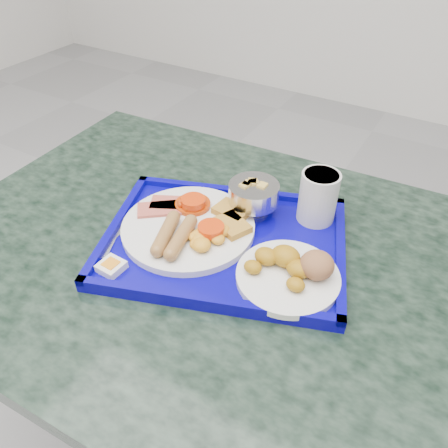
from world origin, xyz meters
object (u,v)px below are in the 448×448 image
Objects in this scene: table at (233,321)px; main_plate at (191,226)px; fruit_bowl at (254,194)px; tray at (224,242)px; bread_plate at (292,271)px; juice_cup at (318,195)px.

table is 4.77× the size of main_plate.
fruit_bowl is (-0.03, 0.12, 0.25)m from table.
bread_plate is at bearing -9.60° from tray.
main_plate is 0.14m from fruit_bowl.
juice_cup reaches higher than table.
bread_plate is at bearing -81.22° from juice_cup.
tray is 0.21m from juice_cup.
table is at bearing 174.74° from bread_plate.
fruit_bowl reaches higher than table.
table is 0.33m from juice_cup.
juice_cup reaches higher than main_plate.
fruit_bowl is at bearing 57.41° from main_plate.
fruit_bowl is (0.01, 0.11, 0.05)m from tray.
fruit_bowl reaches higher than bread_plate.
table is at bearing -118.78° from juice_cup.
fruit_bowl is at bearing 86.84° from tray.
tray is 0.16m from bread_plate.
fruit_bowl reaches higher than tray.
juice_cup reaches higher than tray.
table is 0.24m from main_plate.
main_plate is at bearing -139.61° from juice_cup.
tray is at bearing 170.40° from bread_plate.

